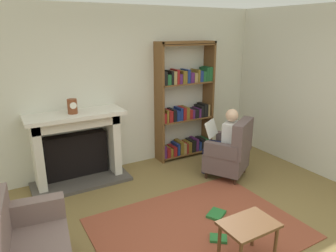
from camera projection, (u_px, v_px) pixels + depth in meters
name	position (u px, v px, depth m)	size (l,w,h in m)	color
ground	(213.00, 243.00, 3.52)	(14.00, 14.00, 0.00)	olive
back_wall	(123.00, 89.00, 5.23)	(5.60, 0.10, 2.70)	silver
side_wall_right	(293.00, 87.00, 5.42)	(0.10, 5.20, 2.70)	silver
area_rug	(198.00, 228.00, 3.77)	(2.40, 1.80, 0.01)	brown
fireplace	(77.00, 145.00, 4.82)	(1.48, 0.64, 1.13)	#4C4742
mantel_clock	(72.00, 106.00, 4.53)	(0.14, 0.14, 0.21)	brown
bookshelf	(185.00, 104.00, 5.69)	(1.10, 0.32, 2.13)	brown
armchair_reading	(231.00, 152.00, 5.00)	(0.87, 0.86, 0.97)	#331E14
seated_reader	(224.00, 139.00, 5.00)	(0.54, 0.59, 1.14)	silver
side_table	(248.00, 230.00, 3.11)	(0.56, 0.39, 0.47)	brown
scattered_books	(217.00, 222.00, 3.84)	(0.56, 0.66, 0.03)	#267233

